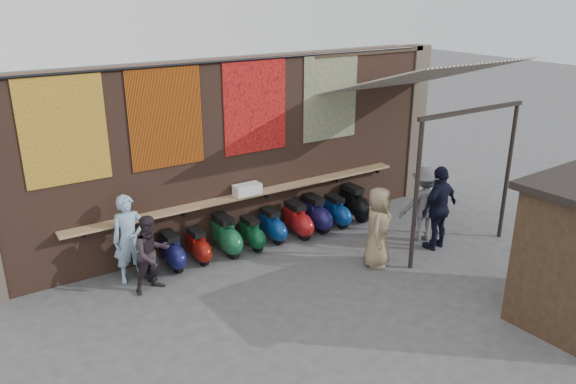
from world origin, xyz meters
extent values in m
plane|color=#474749|center=(0.00, 0.00, 0.00)|extent=(70.00, 70.00, 0.00)
cube|color=brown|center=(0.00, 2.70, 2.00)|extent=(10.00, 0.40, 4.00)
cube|color=#4C4238|center=(5.20, 2.70, 2.00)|extent=(0.50, 0.50, 4.00)
cube|color=#9E7A51|center=(0.00, 2.33, 1.10)|extent=(8.00, 0.32, 0.05)
cube|color=white|center=(-0.04, 2.30, 1.24)|extent=(0.60, 0.29, 0.23)
cube|color=#943215|center=(-3.60, 2.48, 3.00)|extent=(1.50, 0.02, 2.00)
cube|color=#D8560C|center=(-1.70, 2.48, 3.00)|extent=(1.50, 0.02, 2.00)
cube|color=red|center=(0.30, 2.48, 3.00)|extent=(1.50, 0.02, 2.00)
cube|color=#274A90|center=(2.30, 2.48, 3.00)|extent=(1.50, 0.02, 2.00)
cylinder|color=black|center=(0.00, 2.47, 3.98)|extent=(9.50, 0.06, 0.06)
imported|color=#91B5D3|center=(-2.79, 1.98, 0.87)|extent=(0.67, 0.48, 1.75)
imported|color=#2A2026|center=(-2.58, 1.40, 0.75)|extent=(0.81, 0.67, 1.49)
imported|color=black|center=(3.25, -0.21, 0.93)|extent=(1.14, 0.59, 1.86)
imported|color=slate|center=(3.30, 0.28, 0.86)|extent=(1.26, 0.98, 1.71)
imported|color=#817252|center=(1.61, -0.12, 0.84)|extent=(0.97, 0.94, 1.68)
cube|color=gold|center=(3.17, -2.72, 1.72)|extent=(1.20, 0.10, 0.50)
cube|color=#473321|center=(3.17, -2.72, 0.87)|extent=(1.82, 0.18, 0.06)
cube|color=beige|center=(3.50, 0.90, 3.55)|extent=(3.20, 3.28, 0.97)
cube|color=#33261C|center=(3.50, 2.49, 3.95)|extent=(3.30, 0.08, 0.12)
cube|color=black|center=(3.50, -0.60, 3.08)|extent=(3.00, 0.08, 0.08)
cylinder|color=black|center=(2.10, -0.60, 1.55)|extent=(0.09, 0.09, 3.10)
cylinder|color=black|center=(4.90, -0.60, 1.55)|extent=(0.09, 0.09, 3.10)
camera|label=1|loc=(-5.55, -7.80, 5.37)|focal=35.00mm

